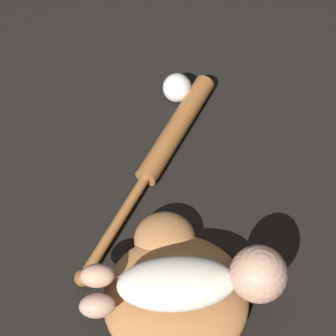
{
  "coord_description": "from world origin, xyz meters",
  "views": [
    {
      "loc": [
        -0.16,
        -0.36,
        1.09
      ],
      "look_at": [
        0.01,
        0.31,
        0.07
      ],
      "focal_mm": 60.0,
      "sensor_mm": 36.0,
      "label": 1
    }
  ],
  "objects": [
    {
      "name": "baseball",
      "position": [
        0.1,
        0.56,
        0.04
      ],
      "size": [
        0.07,
        0.07,
        0.07
      ],
      "color": "white",
      "rests_on": "ground"
    },
    {
      "name": "ground_plane",
      "position": [
        0.0,
        0.0,
        0.0
      ],
      "size": [
        6.0,
        6.0,
        0.0
      ],
      "primitive_type": "plane",
      "color": "black"
    },
    {
      "name": "baseball_glove",
      "position": [
        -0.05,
        0.05,
        0.04
      ],
      "size": [
        0.31,
        0.35,
        0.07
      ],
      "color": "#A8703D",
      "rests_on": "ground"
    },
    {
      "name": "baseball_bat",
      "position": [
        0.03,
        0.4,
        0.03
      ],
      "size": [
        0.43,
        0.49,
        0.05
      ],
      "color": "#9E602D",
      "rests_on": "ground"
    },
    {
      "name": "baby_figure",
      "position": [
        -0.0,
        0.02,
        0.12
      ],
      "size": [
        0.39,
        0.17,
        0.11
      ],
      "color": "silver",
      "rests_on": "baseball_glove"
    }
  ]
}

